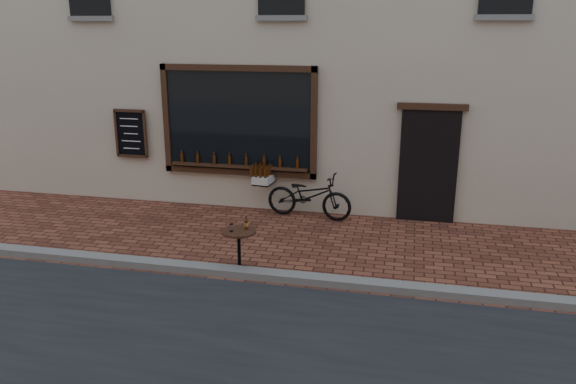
# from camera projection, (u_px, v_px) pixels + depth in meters

# --- Properties ---
(ground) EXTENTS (90.00, 90.00, 0.00)m
(ground) POSITION_uv_depth(u_px,v_px,m) (295.00, 287.00, 8.29)
(ground) COLOR #4F2519
(ground) RESTS_ON ground
(kerb) EXTENTS (90.00, 0.25, 0.12)m
(kerb) POSITION_uv_depth(u_px,v_px,m) (298.00, 278.00, 8.46)
(kerb) COLOR slate
(kerb) RESTS_ON ground
(cargo_bicycle) EXTENTS (2.11, 0.83, 0.98)m
(cargo_bicycle) POSITION_uv_depth(u_px,v_px,m) (307.00, 195.00, 11.19)
(cargo_bicycle) COLOR black
(cargo_bicycle) RESTS_ON ground
(bistro_table) EXTENTS (0.54, 0.54, 0.93)m
(bistro_table) POSITION_uv_depth(u_px,v_px,m) (239.00, 242.00, 8.68)
(bistro_table) COLOR black
(bistro_table) RESTS_ON ground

